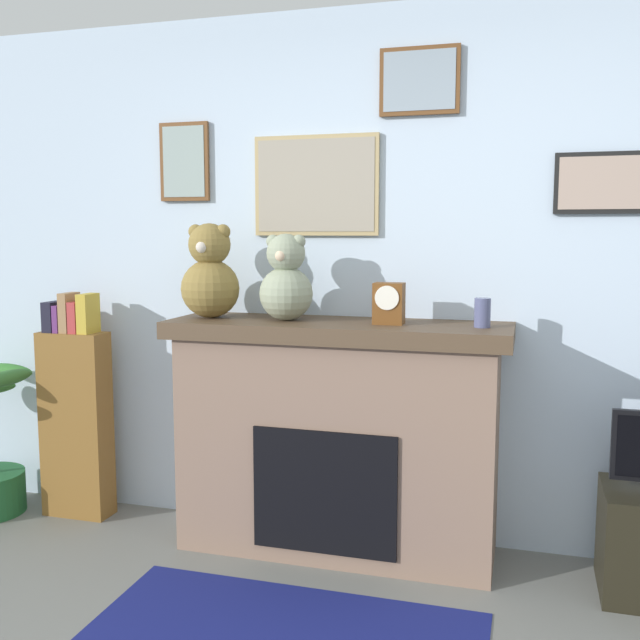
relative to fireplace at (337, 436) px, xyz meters
name	(u,v)px	position (x,y,z in m)	size (l,w,h in m)	color
back_wall	(411,278)	(0.30, 0.29, 0.74)	(5.20, 0.15, 2.60)	silver
fireplace	(337,436)	(0.00, 0.00, 0.00)	(1.61, 0.52, 1.11)	#826655
bookshelf	(76,414)	(-1.46, 0.03, -0.01)	(0.36, 0.16, 1.21)	brown
candle_jar	(482,313)	(0.66, -0.02, 0.62)	(0.07, 0.07, 0.13)	#4C517A
mantel_clock	(389,303)	(0.25, -0.02, 0.65)	(0.14, 0.10, 0.19)	brown
teddy_bear_cream	(210,275)	(-0.64, -0.02, 0.76)	(0.29, 0.29, 0.46)	olive
teddy_bear_brown	(286,282)	(-0.25, -0.02, 0.74)	(0.25, 0.25, 0.41)	gray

